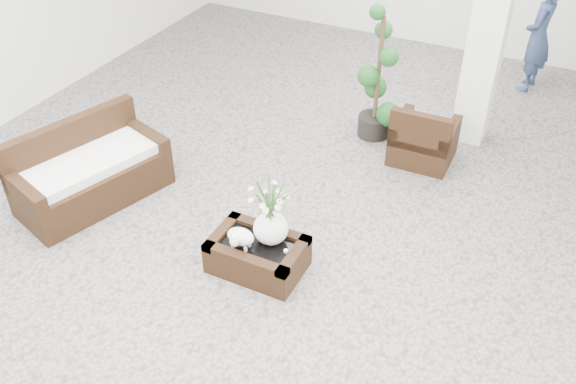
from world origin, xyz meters
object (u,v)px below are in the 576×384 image
at_px(coffee_table, 258,256).
at_px(topiary, 378,75).
at_px(armchair, 425,132).
at_px(loveseat, 90,166).

distance_m(coffee_table, topiary, 2.98).
relative_size(coffee_table, topiary, 0.52).
bearing_deg(armchair, loveseat, 37.63).
xyz_separation_m(armchair, topiary, (-0.74, 0.27, 0.48)).
bearing_deg(loveseat, armchair, -33.82).
distance_m(armchair, loveseat, 3.93).
relative_size(armchair, loveseat, 0.47).
height_order(armchair, topiary, topiary).
height_order(armchair, loveseat, loveseat).
xyz_separation_m(loveseat, topiary, (2.35, 2.70, 0.42)).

